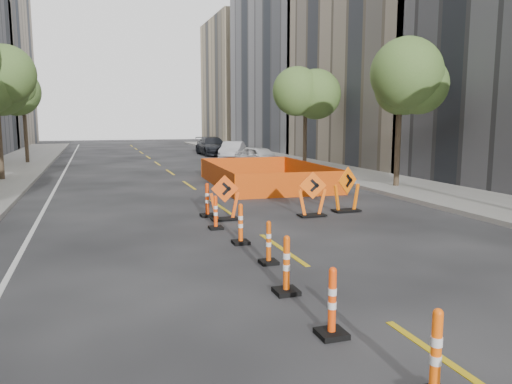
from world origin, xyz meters
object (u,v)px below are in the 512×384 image
object	(u,v)px
chevron_sign_right	(347,189)
parked_car_far	(212,146)
channelizer_5	(241,224)
chevron_sign_left	(225,198)
channelizer_3	(286,265)
channelizer_7	(207,200)
channelizer_1	(436,355)
channelizer_4	(269,242)
chevron_sign_center	(312,194)
parked_car_mid	(232,151)
channelizer_2	(332,302)
channelizer_6	(216,212)
parked_car_near	(260,157)

from	to	relation	value
chevron_sign_right	parked_car_far	xyz separation A→B (m)	(1.76, 27.10, 0.01)
channelizer_5	chevron_sign_left	xyz separation A→B (m)	(0.35, 2.92, 0.19)
channelizer_3	parked_car_far	bearing A→B (deg)	79.11
channelizer_7	chevron_sign_right	xyz separation A→B (m)	(4.54, -0.58, 0.21)
channelizer_5	channelizer_7	size ratio (longest dim) A/B	0.94
channelizer_3	chevron_sign_right	xyz separation A→B (m)	(4.74, 6.67, 0.22)
channelizer_1	channelizer_5	world-z (taller)	channelizer_1
channelizer_4	chevron_sign_left	size ratio (longest dim) A/B	0.67
chevron_sign_center	parked_car_mid	world-z (taller)	chevron_sign_center
channelizer_2	channelizer_5	distance (m)	5.45
channelizer_3	parked_car_mid	size ratio (longest dim) A/B	0.25
parked_car_mid	parked_car_far	size ratio (longest dim) A/B	0.79
channelizer_1	parked_car_mid	bearing A→B (deg)	78.48
channelizer_3	chevron_sign_center	xyz separation A→B (m)	(3.32, 6.27, 0.18)
channelizer_1	chevron_sign_left	distance (m)	10.18
channelizer_4	chevron_sign_right	bearing A→B (deg)	47.64
channelizer_2	parked_car_far	size ratio (longest dim) A/B	0.19
channelizer_3	channelizer_6	xyz separation A→B (m)	(0.04, 5.44, -0.05)
channelizer_6	chevron_sign_left	bearing A→B (deg)	63.93
channelizer_1	chevron_sign_left	bearing A→B (deg)	88.35
chevron_sign_left	parked_car_mid	xyz separation A→B (m)	(6.25, 21.93, -0.01)
parked_car_near	parked_car_far	bearing A→B (deg)	73.44
channelizer_2	chevron_sign_right	xyz separation A→B (m)	(4.77, 8.48, 0.24)
channelizer_5	channelizer_6	bearing A→B (deg)	96.03
channelizer_5	chevron_sign_right	size ratio (longest dim) A/B	0.67
chevron_sign_left	channelizer_6	bearing A→B (deg)	-108.28
channelizer_1	chevron_sign_right	bearing A→B (deg)	66.61
channelizer_1	channelizer_2	xyz separation A→B (m)	(-0.32, 1.81, -0.02)
channelizer_5	chevron_sign_center	bearing A→B (deg)	40.44
channelizer_1	channelizer_5	distance (m)	7.25
chevron_sign_left	chevron_sign_right	size ratio (longest dim) A/B	0.92
chevron_sign_right	parked_car_near	xyz separation A→B (m)	(2.06, 15.20, -0.07)
channelizer_3	channelizer_4	size ratio (longest dim) A/B	1.13
chevron_sign_center	parked_car_far	bearing A→B (deg)	98.07
parked_car_near	channelizer_2	bearing A→B (deg)	-124.10
channelizer_6	chevron_sign_right	xyz separation A→B (m)	(4.71, 1.23, 0.27)
channelizer_7	parked_car_mid	distance (m)	22.24
channelizer_4	channelizer_1	bearing A→B (deg)	-90.27
chevron_sign_center	chevron_sign_right	world-z (taller)	chevron_sign_right
chevron_sign_right	channelizer_7	bearing A→B (deg)	149.74
channelizer_7	chevron_sign_left	size ratio (longest dim) A/B	0.77
channelizer_2	parked_car_near	size ratio (longest dim) A/B	0.26
channelizer_1	channelizer_4	size ratio (longest dim) A/B	1.14
chevron_sign_left	parked_car_mid	distance (m)	22.81
channelizer_2	channelizer_6	xyz separation A→B (m)	(0.07, 7.25, -0.03)
channelizer_3	parked_car_mid	bearing A→B (deg)	76.51
channelizer_4	channelizer_3	bearing A→B (deg)	-99.74
parked_car_mid	channelizer_3	bearing A→B (deg)	-78.67
channelizer_6	parked_car_far	xyz separation A→B (m)	(6.46, 28.33, 0.29)
parked_car_far	chevron_sign_left	bearing A→B (deg)	-103.07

